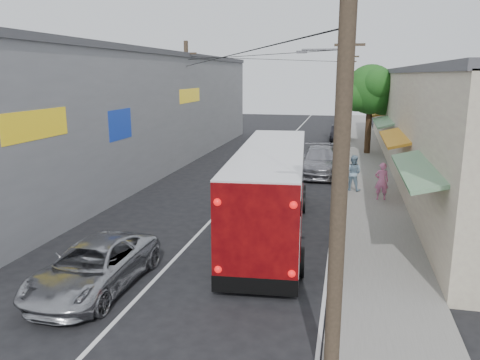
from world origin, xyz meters
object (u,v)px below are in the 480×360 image
object	(u,v)px
parked_car_mid	(325,157)
pedestrian_far	(353,173)
parked_suv	(320,161)
coach_bus	(271,189)
jeepney	(94,267)
pedestrian_near	(382,181)
parked_car_far	(339,133)

from	to	relation	value
parked_car_mid	pedestrian_far	size ratio (longest dim) A/B	2.35
parked_suv	pedestrian_far	size ratio (longest dim) A/B	3.07
parked_suv	parked_car_mid	distance (m)	2.01
coach_bus	jeepney	distance (m)	7.26
pedestrian_near	pedestrian_far	distance (m)	2.02
parked_suv	parked_car_far	size ratio (longest dim) A/B	1.35
jeepney	parked_suv	bearing A→B (deg)	73.81
parked_suv	parked_car_mid	bearing A→B (deg)	81.99
parked_car_far	pedestrian_far	world-z (taller)	pedestrian_far
pedestrian_near	pedestrian_far	xyz separation A→B (m)	(-1.29, 1.55, 0.02)
parked_car_far	pedestrian_near	size ratio (longest dim) A/B	2.34
parked_suv	pedestrian_near	distance (m)	6.51
coach_bus	pedestrian_far	bearing A→B (deg)	61.14
parked_car_mid	coach_bus	bearing A→B (deg)	-91.11
coach_bus	pedestrian_far	distance (m)	7.58
parked_car_mid	pedestrian_near	size ratio (longest dim) A/B	2.40
parked_car_far	pedestrian_near	bearing A→B (deg)	-81.65
pedestrian_near	jeepney	bearing A→B (deg)	47.42
coach_bus	parked_suv	bearing A→B (deg)	78.93
coach_bus	parked_suv	size ratio (longest dim) A/B	2.05
jeepney	parked_suv	world-z (taller)	parked_suv
jeepney	parked_car_mid	distance (m)	19.74
parked_car_mid	parked_car_far	distance (m)	13.13
parked_suv	parked_car_mid	world-z (taller)	parked_suv
parked_car_mid	pedestrian_far	distance (m)	6.38
pedestrian_near	pedestrian_far	size ratio (longest dim) A/B	0.98
jeepney	parked_car_far	distance (m)	32.67
jeepney	coach_bus	bearing A→B (deg)	56.91
parked_suv	parked_car_mid	size ratio (longest dim) A/B	1.31
coach_bus	parked_car_mid	size ratio (longest dim) A/B	2.68
parked_suv	jeepney	bearing A→B (deg)	-110.68
parked_car_mid	pedestrian_near	distance (m)	8.26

